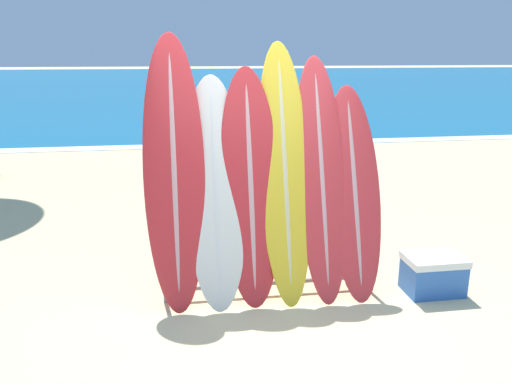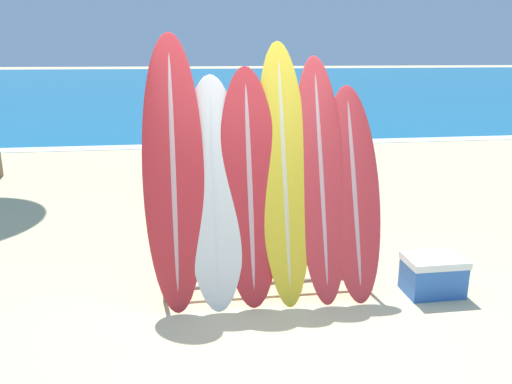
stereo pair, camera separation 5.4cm
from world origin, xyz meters
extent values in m
plane|color=beige|center=(0.00, 0.00, 0.00)|extent=(160.00, 160.00, 0.00)
cube|color=#146693|center=(0.00, 38.24, 0.00)|extent=(120.00, 60.00, 0.00)
cube|color=white|center=(0.00, 8.54, 0.01)|extent=(120.00, 0.60, 0.01)
cylinder|color=slate|center=(-1.00, 0.36, 0.40)|extent=(0.04, 0.04, 0.80)
cylinder|color=slate|center=(0.98, 0.36, 0.40)|extent=(0.04, 0.04, 0.80)
cylinder|color=slate|center=(-0.01, 0.36, 0.78)|extent=(2.02, 0.04, 0.04)
cylinder|color=slate|center=(-0.01, 0.36, 0.12)|extent=(2.02, 0.04, 0.04)
ellipsoid|color=red|center=(-0.87, 0.45, 1.24)|extent=(0.56, 0.79, 2.48)
ellipsoid|color=#D19A9C|center=(-0.87, 0.45, 1.24)|extent=(0.10, 0.77, 2.38)
ellipsoid|color=silver|center=(-0.50, 0.42, 1.05)|extent=(0.57, 0.77, 2.10)
ellipsoid|color=silver|center=(-0.50, 0.42, 1.05)|extent=(0.10, 0.75, 2.02)
ellipsoid|color=red|center=(-0.17, 0.43, 1.09)|extent=(0.57, 0.72, 2.17)
ellipsoid|color=#D19A9C|center=(-0.17, 0.43, 1.09)|extent=(0.10, 0.70, 2.09)
ellipsoid|color=yellow|center=(0.16, 0.47, 1.20)|extent=(0.49, 0.91, 2.41)
ellipsoid|color=beige|center=(0.16, 0.47, 1.20)|extent=(0.09, 0.88, 2.31)
ellipsoid|color=red|center=(0.51, 0.45, 1.14)|extent=(0.49, 0.89, 2.27)
ellipsoid|color=#D59E9F|center=(0.51, 0.45, 1.14)|extent=(0.09, 0.87, 2.19)
ellipsoid|color=red|center=(0.83, 0.41, 1.00)|extent=(0.52, 0.82, 1.99)
ellipsoid|color=#D59E9F|center=(0.83, 0.41, 1.00)|extent=(0.09, 0.80, 1.92)
cylinder|color=beige|center=(-0.46, 4.72, 0.37)|extent=(0.10, 0.10, 0.74)
cylinder|color=beige|center=(-0.48, 4.88, 0.37)|extent=(0.10, 0.10, 0.74)
cube|color=#478466|center=(-0.47, 4.80, 0.63)|extent=(0.15, 0.22, 0.22)
cube|color=gold|center=(-0.47, 4.80, 1.03)|extent=(0.17, 0.24, 0.58)
sphere|color=beige|center=(-0.47, 4.80, 1.45)|extent=(0.21, 0.21, 0.21)
cylinder|color=beige|center=(-1.11, 2.85, 0.41)|extent=(0.11, 0.11, 0.82)
cylinder|color=beige|center=(-0.94, 2.89, 0.41)|extent=(0.11, 0.11, 0.82)
cube|color=#CC4C3D|center=(-1.02, 2.87, 0.70)|extent=(0.26, 0.19, 0.25)
cube|color=#42996B|center=(-1.02, 2.87, 1.14)|extent=(0.28, 0.21, 0.64)
sphere|color=beige|center=(-1.02, 2.87, 1.61)|extent=(0.23, 0.23, 0.23)
cube|color=#2D60B7|center=(1.60, 0.17, 0.16)|extent=(0.54, 0.37, 0.31)
cube|color=white|center=(1.60, 0.17, 0.35)|extent=(0.56, 0.39, 0.07)
camera|label=1|loc=(-0.80, -4.00, 2.29)|focal=35.00mm
camera|label=2|loc=(-0.75, -4.01, 2.29)|focal=35.00mm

